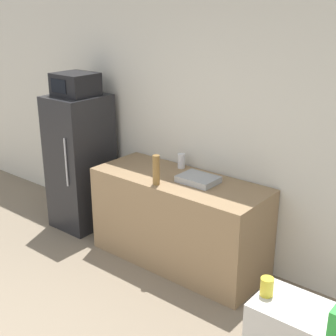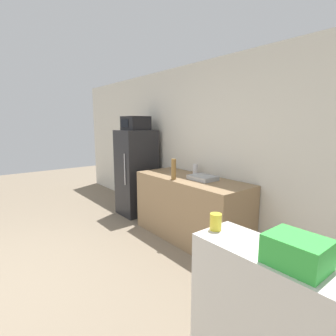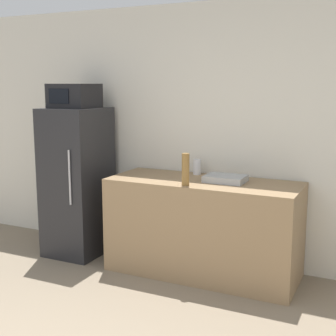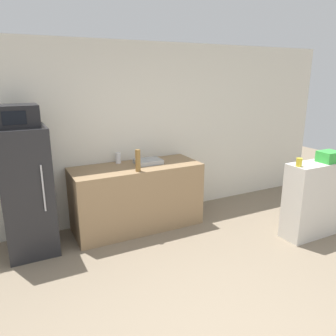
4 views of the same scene
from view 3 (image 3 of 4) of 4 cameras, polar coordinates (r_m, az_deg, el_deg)
name	(u,v)px [view 3 (image 3 of 4)]	position (r m, az deg, el deg)	size (l,w,h in m)	color
wall_back	(192,134)	(4.82, 3.00, 4.11)	(8.00, 0.06, 2.60)	silver
refrigerator	(77,182)	(5.09, -10.98, -1.64)	(0.57, 0.66, 1.57)	#232326
microwave	(74,96)	(4.98, -11.35, 8.62)	(0.44, 0.40, 0.25)	black
counter	(203,227)	(4.52, 4.28, -7.23)	(1.81, 0.71, 0.92)	#937551
sink_basin	(225,179)	(4.37, 7.01, -1.29)	(0.37, 0.28, 0.06)	#9EA3A8
bottle_tall	(186,169)	(4.17, 2.15, -0.17)	(0.07, 0.07, 0.29)	olive
bottle_short	(197,167)	(4.69, 3.55, 0.13)	(0.08, 0.08, 0.15)	silver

